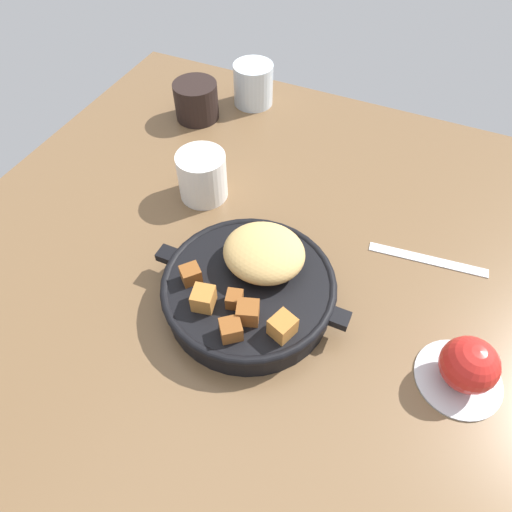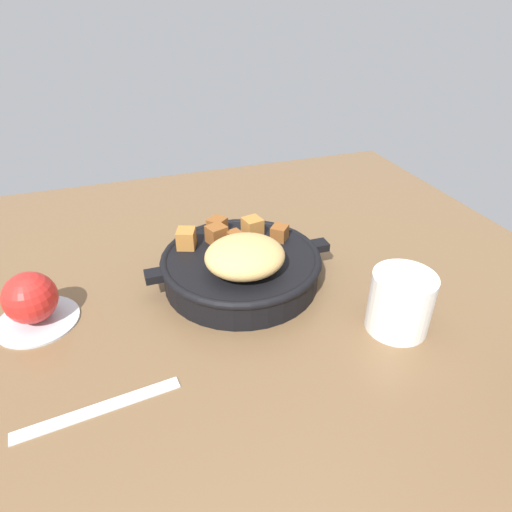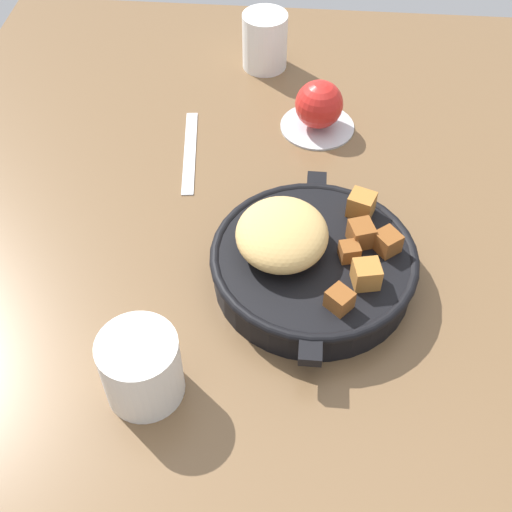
{
  "view_description": "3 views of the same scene",
  "coord_description": "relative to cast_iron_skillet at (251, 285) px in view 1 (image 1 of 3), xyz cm",
  "views": [
    {
      "loc": [
        9.72,
        -36.53,
        53.7
      ],
      "look_at": [
        -5.91,
        -1.94,
        6.91
      ],
      "focal_mm": 31.99,
      "sensor_mm": 36.0,
      "label": 1
    },
    {
      "loc": [
        10.1,
        48.2,
        39.06
      ],
      "look_at": [
        -6.87,
        -0.96,
        6.4
      ],
      "focal_mm": 31.19,
      "sensor_mm": 36.0,
      "label": 2
    },
    {
      "loc": [
        -55.83,
        -2.3,
        60.88
      ],
      "look_at": [
        -5.41,
        2.01,
        3.03
      ],
      "focal_mm": 47.01,
      "sensor_mm": 36.0,
      "label": 3
    }
  ],
  "objects": [
    {
      "name": "red_apple",
      "position": [
        28.48,
        -0.31,
        0.67
      ],
      "size": [
        6.82,
        6.82,
        6.82
      ],
      "primitive_type": "sphere",
      "color": "red",
      "rests_on": "saucer_plate"
    },
    {
      "name": "ceramic_mug_white",
      "position": [
        -16.15,
        16.13,
        0.7
      ],
      "size": [
        8.02,
        8.02,
        8.07
      ],
      "primitive_type": "cylinder",
      "color": "silver",
      "rests_on": "ground_plane"
    },
    {
      "name": "ground_plane",
      "position": [
        5.69,
        4.18,
        -4.54
      ],
      "size": [
        113.21,
        101.02,
        2.4
      ],
      "primitive_type": "cube",
      "color": "brown"
    },
    {
      "name": "cast_iron_skillet",
      "position": [
        0.0,
        0.0,
        0.0
      ],
      "size": [
        27.97,
        23.65,
        9.12
      ],
      "color": "black",
      "rests_on": "ground_plane"
    },
    {
      "name": "coffee_mug_dark",
      "position": [
        -28.15,
        35.59,
        0.25
      ],
      "size": [
        8.55,
        8.55,
        7.18
      ],
      "primitive_type": "cylinder",
      "color": "black",
      "rests_on": "ground_plane"
    },
    {
      "name": "saucer_plate",
      "position": [
        28.48,
        -0.31,
        -3.04
      ],
      "size": [
        10.71,
        10.71,
        0.6
      ],
      "primitive_type": "cylinder",
      "color": "#B7BABF",
      "rests_on": "ground_plane"
    },
    {
      "name": "butter_knife",
      "position": [
        21.36,
        17.28,
        -3.16
      ],
      "size": [
        17.56,
        3.53,
        0.36
      ],
      "primitive_type": "cube",
      "rotation": [
        0.0,
        0.0,
        0.11
      ],
      "color": "silver",
      "rests_on": "ground_plane"
    },
    {
      "name": "water_glass_short",
      "position": [
        -20.08,
        44.86,
        0.77
      ],
      "size": [
        8.0,
        8.0,
        8.21
      ],
      "primitive_type": "cylinder",
      "color": "silver",
      "rests_on": "ground_plane"
    }
  ]
}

